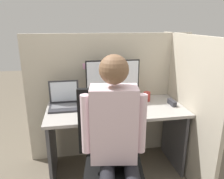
{
  "coord_description": "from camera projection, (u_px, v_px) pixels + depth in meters",
  "views": [
    {
      "loc": [
        -0.4,
        -1.74,
        1.59
      ],
      "look_at": [
        -0.07,
        0.16,
        0.99
      ],
      "focal_mm": 35.0,
      "sensor_mm": 36.0,
      "label": 1
    }
  ],
  "objects": [
    {
      "name": "laptop",
      "position": [
        64.0,
        102.0,
        2.26
      ],
      "size": [
        0.31,
        0.25,
        0.27
      ],
      "color": "#2D2D33",
      "rests_on": "desk"
    },
    {
      "name": "coffee_mug",
      "position": [
        147.0,
        96.0,
        2.44
      ],
      "size": [
        0.08,
        0.08,
        0.1
      ],
      "color": "#A3332D",
      "rests_on": "desk"
    },
    {
      "name": "person",
      "position": [
        116.0,
        136.0,
        1.57
      ],
      "size": [
        0.48,
        0.49,
        1.39
      ],
      "color": "black",
      "rests_on": "ground"
    },
    {
      "name": "cubicle_panel_right",
      "position": [
        185.0,
        106.0,
        2.32
      ],
      "size": [
        0.04,
        1.28,
        1.48
      ],
      "color": "#B7AD99",
      "rests_on": "ground"
    },
    {
      "name": "carrot_toy",
      "position": [
        128.0,
        110.0,
        2.13
      ],
      "size": [
        0.05,
        0.16,
        0.05
      ],
      "color": "orange",
      "rests_on": "desk"
    },
    {
      "name": "mouse",
      "position": [
        90.0,
        110.0,
        2.16
      ],
      "size": [
        0.06,
        0.05,
        0.03
      ],
      "color": "black",
      "rests_on": "desk"
    },
    {
      "name": "stapler",
      "position": [
        172.0,
        102.0,
        2.33
      ],
      "size": [
        0.04,
        0.15,
        0.05
      ],
      "color": "#2D2D33",
      "rests_on": "desk"
    },
    {
      "name": "monitor",
      "position": [
        113.0,
        76.0,
        2.35
      ],
      "size": [
        0.58,
        0.16,
        0.39
      ],
      "color": "black",
      "rests_on": "paper_box"
    },
    {
      "name": "paper_box",
      "position": [
        113.0,
        98.0,
        2.42
      ],
      "size": [
        0.36,
        0.2,
        0.08
      ],
      "color": "orange",
      "rests_on": "desk"
    },
    {
      "name": "office_chair",
      "position": [
        109.0,
        155.0,
        1.8
      ],
      "size": [
        0.54,
        0.59,
        1.07
      ],
      "color": "black",
      "rests_on": "ground"
    },
    {
      "name": "desk",
      "position": [
        116.0,
        124.0,
        2.32
      ],
      "size": [
        1.42,
        0.65,
        0.74
      ],
      "color": "#9E9993",
      "rests_on": "ground"
    },
    {
      "name": "cubicle_panel_back",
      "position": [
        110.0,
        97.0,
        2.59
      ],
      "size": [
        1.92,
        0.05,
        1.48
      ],
      "color": "#B7AD99",
      "rests_on": "ground"
    }
  ]
}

